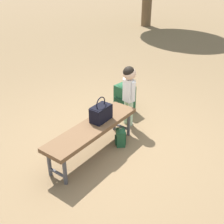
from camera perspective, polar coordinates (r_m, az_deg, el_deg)
ground_plane at (r=4.46m, az=-1.04°, el=-5.90°), size 40.00×40.00×0.00m
park_bench at (r=4.03m, az=-3.87°, el=-3.50°), size 1.65×0.73×0.45m
handbag at (r=4.07m, az=-2.20°, el=-0.09°), size 0.35×0.25×0.37m
child_standing at (r=4.61m, az=3.37°, el=5.01°), size 0.21×0.28×1.03m
backpack_large at (r=5.22m, az=2.51°, el=3.06°), size 0.32×0.35×0.56m
backpack_small at (r=4.32m, az=1.69°, el=-4.86°), size 0.20×0.22×0.29m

